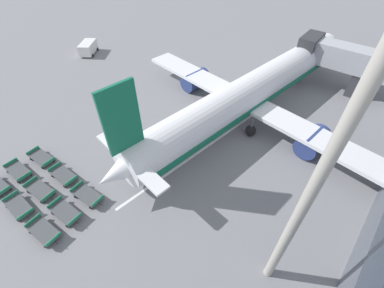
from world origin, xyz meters
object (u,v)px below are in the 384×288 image
(baggage_dolly_row_near_col_b, at_px, (19,206))
(apron_light_mast, at_px, (338,141))
(airplane, at_px, (250,93))
(service_van, at_px, (88,48))
(baggage_dolly_row_near_col_c, at_px, (44,231))
(baggage_dolly_row_mid_a_col_c, at_px, (65,212))
(baggage_dolly_row_mid_a_col_b, at_px, (40,190))
(baggage_dolly_row_mid_b_col_c, at_px, (88,195))
(baggage_dolly_row_mid_a_col_a, at_px, (18,171))
(baggage_dolly_row_mid_b_col_b, at_px, (63,175))
(baggage_dolly_row_mid_b_col_a, at_px, (41,158))

(baggage_dolly_row_near_col_b, relative_size, apron_light_mast, 0.15)
(airplane, distance_m, service_van, 33.15)
(baggage_dolly_row_near_col_c, bearing_deg, baggage_dolly_row_mid_a_col_c, 99.00)
(airplane, relative_size, service_van, 9.21)
(service_van, relative_size, baggage_dolly_row_mid_a_col_b, 1.21)
(baggage_dolly_row_mid_b_col_c, bearing_deg, baggage_dolly_row_near_col_b, -126.65)
(baggage_dolly_row_mid_a_col_a, height_order, baggage_dolly_row_mid_a_col_b, same)
(baggage_dolly_row_mid_a_col_c, height_order, baggage_dolly_row_mid_b_col_b, same)
(airplane, bearing_deg, baggage_dolly_row_mid_a_col_b, -107.98)
(baggage_dolly_row_near_col_c, xyz_separation_m, baggage_dolly_row_mid_a_col_c, (-0.35, 2.20, 0.00))
(baggage_dolly_row_mid_a_col_a, bearing_deg, airplane, 64.14)
(baggage_dolly_row_mid_b_col_a, bearing_deg, baggage_dolly_row_mid_b_col_c, 4.41)
(airplane, bearing_deg, baggage_dolly_row_near_col_b, -105.95)
(service_van, height_order, baggage_dolly_row_near_col_c, service_van)
(service_van, relative_size, baggage_dolly_row_mid_b_col_b, 1.21)
(baggage_dolly_row_mid_a_col_a, bearing_deg, baggage_dolly_row_near_col_b, -22.03)
(baggage_dolly_row_mid_a_col_a, xyz_separation_m, apron_light_mast, (25.06, 8.64, 13.77))
(baggage_dolly_row_mid_b_col_a, relative_size, apron_light_mast, 0.15)
(baggage_dolly_row_mid_b_col_a, bearing_deg, apron_light_mast, 13.69)
(baggage_dolly_row_mid_b_col_b, xyz_separation_m, apron_light_mast, (20.91, 5.76, 13.77))
(baggage_dolly_row_mid_a_col_a, relative_size, baggage_dolly_row_mid_b_col_c, 0.99)
(baggage_dolly_row_near_col_c, distance_m, baggage_dolly_row_mid_b_col_b, 6.31)
(airplane, bearing_deg, baggage_dolly_row_mid_b_col_a, -118.37)
(service_van, bearing_deg, baggage_dolly_row_mid_a_col_c, -35.76)
(airplane, distance_m, baggage_dolly_row_mid_b_col_c, 22.81)
(baggage_dolly_row_mid_a_col_c, distance_m, baggage_dolly_row_mid_b_col_b, 4.74)
(baggage_dolly_row_near_col_b, bearing_deg, baggage_dolly_row_mid_a_col_c, 33.98)
(airplane, height_order, baggage_dolly_row_mid_a_col_a, airplane)
(baggage_dolly_row_mid_b_col_a, bearing_deg, airplane, 61.63)
(baggage_dolly_row_mid_a_col_a, bearing_deg, apron_light_mast, 19.03)
(service_van, xyz_separation_m, baggage_dolly_row_near_col_c, (29.27, -23.03, -0.68))
(service_van, relative_size, baggage_dolly_row_mid_a_col_a, 1.22)
(baggage_dolly_row_mid_b_col_a, height_order, apron_light_mast, apron_light_mast)
(baggage_dolly_row_near_col_b, xyz_separation_m, baggage_dolly_row_mid_a_col_c, (3.85, 2.60, 0.00))
(baggage_dolly_row_mid_a_col_b, xyz_separation_m, baggage_dolly_row_mid_b_col_b, (-0.04, 2.52, 0.00))
(service_van, height_order, baggage_dolly_row_mid_a_col_c, service_van)
(baggage_dolly_row_near_col_b, xyz_separation_m, baggage_dolly_row_mid_b_col_a, (-4.58, 4.37, 0.00))
(baggage_dolly_row_mid_a_col_a, distance_m, apron_light_mast, 29.88)
(service_van, distance_m, baggage_dolly_row_mid_a_col_a, 29.80)
(baggage_dolly_row_near_col_b, bearing_deg, baggage_dolly_row_mid_b_col_b, 94.66)
(baggage_dolly_row_near_col_c, distance_m, apron_light_mast, 23.62)
(baggage_dolly_row_mid_b_col_c, bearing_deg, service_van, 147.40)
(baggage_dolly_row_near_col_b, height_order, baggage_dolly_row_mid_a_col_b, same)
(baggage_dolly_row_mid_b_col_b, distance_m, apron_light_mast, 25.69)
(baggage_dolly_row_mid_a_col_a, relative_size, baggage_dolly_row_mid_b_col_a, 0.99)
(baggage_dolly_row_mid_b_col_a, distance_m, baggage_dolly_row_mid_b_col_b, 4.21)
(baggage_dolly_row_near_col_c, distance_m, baggage_dolly_row_mid_a_col_a, 8.85)
(baggage_dolly_row_mid_b_col_c, bearing_deg, baggage_dolly_row_mid_b_col_a, -175.59)
(baggage_dolly_row_mid_a_col_b, relative_size, baggage_dolly_row_mid_b_col_a, 1.00)
(baggage_dolly_row_mid_a_col_b, height_order, apron_light_mast, apron_light_mast)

